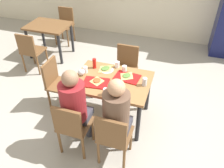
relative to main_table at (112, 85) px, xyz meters
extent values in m
cube|color=#9E998E|center=(0.00, 0.00, -0.64)|extent=(10.00, 10.00, 0.02)
cube|color=olive|center=(0.00, 0.00, 0.08)|extent=(1.11, 0.82, 0.04)
cylinder|color=black|center=(-0.49, -0.35, -0.29)|extent=(0.06, 0.06, 0.69)
cylinder|color=black|center=(0.49, -0.35, -0.29)|extent=(0.06, 0.06, 0.69)
cylinder|color=black|center=(-0.49, 0.35, -0.29)|extent=(0.06, 0.06, 0.69)
cylinder|color=black|center=(0.49, 0.35, -0.29)|extent=(0.06, 0.06, 0.69)
cube|color=brown|center=(-0.28, -0.71, -0.19)|extent=(0.40, 0.40, 0.03)
cube|color=brown|center=(-0.28, -0.89, 0.02)|extent=(0.38, 0.04, 0.40)
cylinder|color=brown|center=(-0.45, -0.54, -0.42)|extent=(0.04, 0.04, 0.42)
cylinder|color=brown|center=(-0.11, -0.54, -0.42)|extent=(0.04, 0.04, 0.42)
cylinder|color=brown|center=(-0.45, -0.88, -0.42)|extent=(0.04, 0.04, 0.42)
cylinder|color=brown|center=(-0.11, -0.88, -0.42)|extent=(0.04, 0.04, 0.42)
cube|color=brown|center=(0.28, -0.71, -0.19)|extent=(0.40, 0.40, 0.03)
cube|color=brown|center=(0.28, -0.89, 0.02)|extent=(0.38, 0.04, 0.40)
cylinder|color=brown|center=(0.11, -0.54, -0.42)|extent=(0.04, 0.04, 0.42)
cylinder|color=brown|center=(0.45, -0.54, -0.42)|extent=(0.04, 0.04, 0.42)
cylinder|color=brown|center=(0.11, -0.88, -0.42)|extent=(0.04, 0.04, 0.42)
cylinder|color=brown|center=(0.45, -0.88, -0.42)|extent=(0.04, 0.04, 0.42)
cube|color=brown|center=(0.00, 0.71, -0.19)|extent=(0.40, 0.40, 0.03)
cube|color=brown|center=(0.00, 0.89, 0.02)|extent=(0.38, 0.04, 0.40)
cylinder|color=brown|center=(0.17, 0.54, -0.42)|extent=(0.04, 0.04, 0.42)
cylinder|color=brown|center=(-0.17, 0.54, -0.42)|extent=(0.04, 0.04, 0.42)
cylinder|color=brown|center=(0.17, 0.88, -0.42)|extent=(0.04, 0.04, 0.42)
cylinder|color=brown|center=(-0.17, 0.88, -0.42)|extent=(0.04, 0.04, 0.42)
cube|color=brown|center=(-0.85, 0.00, -0.19)|extent=(0.40, 0.40, 0.03)
cube|color=brown|center=(-1.03, 0.00, 0.02)|extent=(0.04, 0.38, 0.40)
cylinder|color=brown|center=(-0.68, 0.17, -0.42)|extent=(0.04, 0.04, 0.42)
cylinder|color=brown|center=(-0.68, -0.17, -0.42)|extent=(0.04, 0.04, 0.42)
cylinder|color=brown|center=(-1.02, 0.17, -0.42)|extent=(0.04, 0.04, 0.42)
cylinder|color=brown|center=(-1.02, -0.17, -0.42)|extent=(0.04, 0.04, 0.42)
cylinder|color=#383842|center=(-0.36, -0.48, -0.41)|extent=(0.10, 0.10, 0.45)
cylinder|color=#383842|center=(-0.20, -0.48, -0.41)|extent=(0.10, 0.10, 0.45)
cube|color=#383842|center=(-0.28, -0.58, -0.13)|extent=(0.32, 0.28, 0.10)
cylinder|color=maroon|center=(-0.28, -0.69, 0.18)|extent=(0.32, 0.32, 0.52)
sphere|color=#8C664C|center=(-0.28, -0.69, 0.53)|extent=(0.20, 0.20, 0.20)
cylinder|color=#383842|center=(0.20, -0.48, -0.41)|extent=(0.10, 0.10, 0.45)
cylinder|color=#383842|center=(0.36, -0.48, -0.41)|extent=(0.10, 0.10, 0.45)
cube|color=#383842|center=(0.28, -0.58, -0.13)|extent=(0.32, 0.28, 0.10)
cylinder|color=brown|center=(0.28, -0.69, 0.18)|extent=(0.32, 0.32, 0.52)
sphere|color=tan|center=(0.28, -0.69, 0.53)|extent=(0.20, 0.20, 0.20)
cube|color=#B21414|center=(-0.19, -0.14, 0.11)|extent=(0.39, 0.30, 0.02)
cube|color=#B21414|center=(0.19, 0.12, 0.11)|extent=(0.39, 0.30, 0.02)
cylinder|color=white|center=(-0.17, 0.23, 0.10)|extent=(0.22, 0.22, 0.01)
cylinder|color=white|center=(0.17, -0.23, 0.10)|extent=(0.22, 0.22, 0.01)
pyramid|color=#DBAD60|center=(-0.19, -0.11, 0.12)|extent=(0.21, 0.22, 0.01)
ellipsoid|color=#B74723|center=(-0.19, -0.11, 0.13)|extent=(0.15, 0.15, 0.01)
pyramid|color=#DBAD60|center=(0.18, 0.14, 0.12)|extent=(0.22, 0.24, 0.01)
ellipsoid|color=#4C7233|center=(0.18, 0.14, 0.13)|extent=(0.15, 0.17, 0.01)
pyramid|color=#DBAD60|center=(-0.18, 0.23, 0.11)|extent=(0.26, 0.27, 0.01)
ellipsoid|color=#4C7233|center=(-0.18, 0.23, 0.12)|extent=(0.18, 0.19, 0.01)
cylinder|color=white|center=(-0.03, 0.35, 0.15)|extent=(0.07, 0.07, 0.10)
cylinder|color=white|center=(0.03, -0.35, 0.15)|extent=(0.07, 0.07, 0.10)
cylinder|color=white|center=(-0.44, 0.06, 0.15)|extent=(0.07, 0.07, 0.10)
cylinder|color=white|center=(0.11, 0.27, 0.15)|extent=(0.07, 0.07, 0.10)
cylinder|color=#B7BCC6|center=(0.47, 0.02, 0.16)|extent=(0.07, 0.07, 0.12)
cylinder|color=red|center=(-0.36, 0.23, 0.18)|extent=(0.06, 0.06, 0.16)
sphere|color=silver|center=(-0.47, -0.02, 0.15)|extent=(0.10, 0.10, 0.10)
cube|color=brown|center=(-1.96, 1.51, 0.08)|extent=(0.90, 0.70, 0.04)
cylinder|color=black|center=(-2.35, 1.22, -0.29)|extent=(0.06, 0.06, 0.69)
cylinder|color=black|center=(-1.57, 1.22, -0.29)|extent=(0.06, 0.06, 0.69)
cylinder|color=black|center=(-2.35, 1.80, -0.29)|extent=(0.06, 0.06, 0.69)
cylinder|color=black|center=(-1.57, 1.80, -0.29)|extent=(0.06, 0.06, 0.69)
cube|color=brown|center=(-1.96, 0.86, -0.19)|extent=(0.40, 0.40, 0.03)
cube|color=brown|center=(-1.96, 0.68, 0.02)|extent=(0.38, 0.04, 0.40)
cylinder|color=brown|center=(-2.13, 1.03, -0.42)|extent=(0.04, 0.04, 0.42)
cylinder|color=brown|center=(-1.79, 1.03, -0.42)|extent=(0.04, 0.04, 0.42)
cylinder|color=brown|center=(-2.13, 0.69, -0.42)|extent=(0.04, 0.04, 0.42)
cylinder|color=brown|center=(-1.79, 0.69, -0.42)|extent=(0.04, 0.04, 0.42)
cube|color=brown|center=(-1.96, 2.16, -0.19)|extent=(0.40, 0.40, 0.03)
cube|color=brown|center=(-1.96, 2.34, 0.02)|extent=(0.38, 0.04, 0.40)
cylinder|color=brown|center=(-1.79, 1.99, -0.42)|extent=(0.04, 0.04, 0.42)
cylinder|color=brown|center=(-2.13, 1.99, -0.42)|extent=(0.04, 0.04, 0.42)
cylinder|color=brown|center=(-1.79, 2.33, -0.42)|extent=(0.04, 0.04, 0.42)
cylinder|color=brown|center=(-2.13, 2.33, -0.42)|extent=(0.04, 0.04, 0.42)
camera|label=1|loc=(0.84, -2.56, 2.04)|focal=36.83mm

